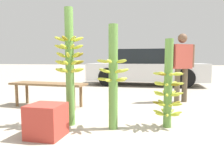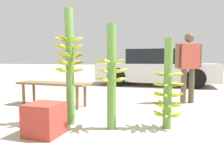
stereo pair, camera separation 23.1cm
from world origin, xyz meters
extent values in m
plane|color=#A89E8C|center=(0.00, 0.00, 0.00)|extent=(80.00, 80.00, 0.00)
cylinder|color=#5B8C3D|center=(-0.70, 0.27, 0.85)|extent=(0.12, 0.12, 1.70)
ellipsoid|color=#ADB733|center=(-0.83, 0.30, 1.26)|extent=(0.17, 0.09, 0.09)
ellipsoid|color=#ADB733|center=(-0.81, 0.19, 1.26)|extent=(0.16, 0.13, 0.09)
ellipsoid|color=#736414|center=(-0.70, 0.14, 1.26)|extent=(0.05, 0.16, 0.09)
ellipsoid|color=#ADB733|center=(-0.60, 0.18, 1.26)|extent=(0.15, 0.14, 0.09)
ellipsoid|color=#ADB733|center=(-0.57, 0.29, 1.26)|extent=(0.17, 0.07, 0.09)
ellipsoid|color=#736414|center=(-0.64, 0.39, 1.26)|extent=(0.12, 0.16, 0.09)
ellipsoid|color=#ADB733|center=(-0.75, 0.39, 1.26)|extent=(0.11, 0.17, 0.09)
ellipsoid|color=#ADB733|center=(-0.81, 0.21, 1.15)|extent=(0.16, 0.12, 0.09)
ellipsoid|color=#ADB733|center=(-0.72, 0.14, 1.15)|extent=(0.07, 0.17, 0.09)
ellipsoid|color=#ADB733|center=(-0.61, 0.17, 1.15)|extent=(0.14, 0.15, 0.09)
ellipsoid|color=#ADB733|center=(-0.57, 0.28, 1.15)|extent=(0.16, 0.05, 0.09)
ellipsoid|color=#ADB733|center=(-0.62, 0.38, 1.15)|extent=(0.13, 0.16, 0.09)
ellipsoid|color=#ADB733|center=(-0.73, 0.40, 1.15)|extent=(0.09, 0.17, 0.09)
ellipsoid|color=#ADB733|center=(-0.82, 0.32, 1.15)|extent=(0.17, 0.10, 0.09)
ellipsoid|color=#ADB733|center=(-0.83, 0.26, 1.03)|extent=(0.16, 0.05, 0.10)
ellipsoid|color=#ADB733|center=(-0.78, 0.17, 1.03)|extent=(0.13, 0.16, 0.10)
ellipsoid|color=#ADB733|center=(-0.67, 0.14, 1.03)|extent=(0.09, 0.17, 0.10)
ellipsoid|color=#ADB733|center=(-0.58, 0.22, 1.03)|extent=(0.17, 0.11, 0.10)
ellipsoid|color=#736414|center=(-0.58, 0.33, 1.03)|extent=(0.16, 0.12, 0.10)
ellipsoid|color=#ADB733|center=(-0.67, 0.40, 1.03)|extent=(0.08, 0.17, 0.10)
ellipsoid|color=#ADB733|center=(-0.78, 0.37, 1.03)|extent=(0.14, 0.15, 0.10)
ellipsoid|color=#ADB733|center=(-0.83, 0.30, 0.92)|extent=(0.17, 0.08, 0.09)
ellipsoid|color=#ADB733|center=(-0.80, 0.19, 0.92)|extent=(0.16, 0.14, 0.09)
ellipsoid|color=#ADB733|center=(-0.70, 0.14, 0.92)|extent=(0.05, 0.16, 0.09)
ellipsoid|color=#ADB733|center=(-0.60, 0.19, 0.92)|extent=(0.15, 0.14, 0.09)
ellipsoid|color=#736414|center=(-0.57, 0.30, 0.92)|extent=(0.17, 0.08, 0.09)
ellipsoid|color=#ADB733|center=(-0.64, 0.39, 0.92)|extent=(0.11, 0.17, 0.09)
ellipsoid|color=#736414|center=(-0.75, 0.39, 0.92)|extent=(0.11, 0.17, 0.09)
ellipsoid|color=#ADB733|center=(-0.82, 0.31, 0.81)|extent=(0.17, 0.09, 0.09)
ellipsoid|color=#ADB733|center=(-0.81, 0.20, 0.81)|extent=(0.16, 0.13, 0.09)
ellipsoid|color=#ADB733|center=(-0.71, 0.14, 0.81)|extent=(0.06, 0.17, 0.09)
ellipsoid|color=#ADB733|center=(-0.60, 0.18, 0.81)|extent=(0.15, 0.14, 0.09)
ellipsoid|color=#ADB733|center=(-0.57, 0.29, 0.81)|extent=(0.17, 0.07, 0.09)
ellipsoid|color=#ADB733|center=(-0.63, 0.38, 0.81)|extent=(0.12, 0.16, 0.09)
ellipsoid|color=#ADB733|center=(-0.75, 0.39, 0.81)|extent=(0.10, 0.17, 0.09)
cylinder|color=#5B8C3D|center=(-0.04, 0.23, 0.72)|extent=(0.13, 0.13, 1.44)
ellipsoid|color=#ADB733|center=(-0.18, 0.20, 0.94)|extent=(0.18, 0.07, 0.07)
ellipsoid|color=#ADB733|center=(-0.06, 0.09, 0.94)|extent=(0.07, 0.18, 0.07)
ellipsoid|color=#ADB733|center=(0.08, 0.17, 0.94)|extent=(0.17, 0.11, 0.07)
ellipsoid|color=#736414|center=(0.05, 0.33, 0.94)|extent=(0.15, 0.15, 0.07)
ellipsoid|color=#ADB733|center=(-0.11, 0.35, 0.94)|extent=(0.12, 0.17, 0.07)
ellipsoid|color=#ADB733|center=(0.08, 0.29, 0.81)|extent=(0.17, 0.11, 0.08)
ellipsoid|color=#736414|center=(-0.06, 0.37, 0.81)|extent=(0.06, 0.18, 0.08)
ellipsoid|color=#ADB733|center=(-0.18, 0.26, 0.81)|extent=(0.18, 0.08, 0.08)
ellipsoid|color=#ADB733|center=(-0.11, 0.11, 0.81)|extent=(0.12, 0.17, 0.08)
ellipsoid|color=#ADB733|center=(0.05, 0.12, 0.81)|extent=(0.15, 0.16, 0.08)
ellipsoid|color=#ADB733|center=(0.08, 0.15, 0.70)|extent=(0.17, 0.13, 0.06)
ellipsoid|color=#ADB733|center=(0.07, 0.32, 0.70)|extent=(0.16, 0.14, 0.06)
ellipsoid|color=#ADB733|center=(-0.10, 0.36, 0.70)|extent=(0.10, 0.17, 0.06)
ellipsoid|color=#ADB733|center=(-0.18, 0.22, 0.70)|extent=(0.17, 0.06, 0.06)
ellipsoid|color=#ADB733|center=(-0.08, 0.09, 0.70)|extent=(0.08, 0.17, 0.06)
cylinder|color=#5B8C3D|center=(0.70, 0.48, 0.63)|extent=(0.12, 0.12, 1.25)
ellipsoid|color=#736414|center=(0.61, 0.37, 0.77)|extent=(0.13, 0.15, 0.05)
ellipsoid|color=#ADB733|center=(0.73, 0.35, 0.77)|extent=(0.08, 0.17, 0.05)
ellipsoid|color=#ADB733|center=(0.82, 0.42, 0.77)|extent=(0.17, 0.11, 0.05)
ellipsoid|color=#ADB733|center=(0.82, 0.54, 0.77)|extent=(0.16, 0.11, 0.05)
ellipsoid|color=#ADB733|center=(0.72, 0.61, 0.77)|extent=(0.07, 0.17, 0.05)
ellipsoid|color=#ADB733|center=(0.61, 0.58, 0.77)|extent=(0.14, 0.15, 0.05)
ellipsoid|color=#ADB733|center=(0.56, 0.48, 0.77)|extent=(0.16, 0.04, 0.05)
ellipsoid|color=#ADB733|center=(0.67, 0.35, 0.63)|extent=(0.07, 0.17, 0.06)
ellipsoid|color=#736414|center=(0.78, 0.38, 0.63)|extent=(0.14, 0.15, 0.06)
ellipsoid|color=#ADB733|center=(0.83, 0.49, 0.63)|extent=(0.17, 0.05, 0.06)
ellipsoid|color=#ADB733|center=(0.77, 0.59, 0.63)|extent=(0.13, 0.16, 0.06)
ellipsoid|color=#ADB733|center=(0.66, 0.61, 0.63)|extent=(0.08, 0.17, 0.06)
ellipsoid|color=#ADB733|center=(0.57, 0.53, 0.63)|extent=(0.17, 0.10, 0.06)
ellipsoid|color=#ADB733|center=(0.58, 0.42, 0.63)|extent=(0.16, 0.12, 0.06)
ellipsoid|color=#ADB733|center=(0.58, 0.41, 0.49)|extent=(0.16, 0.12, 0.07)
ellipsoid|color=#ADB733|center=(0.68, 0.35, 0.49)|extent=(0.06, 0.17, 0.07)
ellipsoid|color=#ADB733|center=(0.79, 0.39, 0.49)|extent=(0.15, 0.15, 0.07)
ellipsoid|color=#ADB733|center=(0.83, 0.50, 0.49)|extent=(0.17, 0.06, 0.07)
ellipsoid|color=#ADB733|center=(0.77, 0.59, 0.49)|extent=(0.12, 0.16, 0.07)
ellipsoid|color=#ADB733|center=(0.65, 0.61, 0.49)|extent=(0.09, 0.17, 0.07)
ellipsoid|color=#ADB733|center=(0.57, 0.52, 0.49)|extent=(0.17, 0.09, 0.07)
ellipsoid|color=#ADB733|center=(0.61, 0.58, 0.35)|extent=(0.14, 0.15, 0.07)
ellipsoid|color=#736414|center=(0.56, 0.48, 0.35)|extent=(0.17, 0.05, 0.07)
ellipsoid|color=#ADB733|center=(0.62, 0.37, 0.35)|extent=(0.13, 0.16, 0.07)
ellipsoid|color=#ADB733|center=(0.73, 0.35, 0.35)|extent=(0.08, 0.17, 0.07)
ellipsoid|color=#ADB733|center=(0.82, 0.43, 0.35)|extent=(0.17, 0.10, 0.07)
ellipsoid|color=#736414|center=(0.81, 0.54, 0.35)|extent=(0.17, 0.11, 0.07)
ellipsoid|color=#736414|center=(0.72, 0.61, 0.35)|extent=(0.07, 0.17, 0.07)
ellipsoid|color=#ADB733|center=(0.59, 0.40, 0.20)|extent=(0.16, 0.13, 0.08)
ellipsoid|color=#ADB733|center=(0.69, 0.35, 0.20)|extent=(0.05, 0.17, 0.08)
ellipsoid|color=#ADB733|center=(0.80, 0.39, 0.20)|extent=(0.15, 0.14, 0.08)
ellipsoid|color=#ADB733|center=(0.82, 0.51, 0.20)|extent=(0.17, 0.07, 0.08)
ellipsoid|color=#ADB733|center=(0.76, 0.60, 0.20)|extent=(0.11, 0.17, 0.08)
ellipsoid|color=#ADB733|center=(0.64, 0.60, 0.20)|extent=(0.10, 0.17, 0.08)
ellipsoid|color=#ADB733|center=(0.57, 0.51, 0.20)|extent=(0.17, 0.08, 0.08)
cylinder|color=brown|center=(1.11, 2.54, 0.38)|extent=(0.17, 0.17, 0.77)
cylinder|color=brown|center=(0.94, 2.44, 0.38)|extent=(0.17, 0.17, 0.77)
cube|color=#BF4C3F|center=(1.03, 2.49, 1.04)|extent=(0.47, 0.39, 0.54)
cylinder|color=brown|center=(1.26, 2.63, 1.05)|extent=(0.14, 0.14, 0.52)
cylinder|color=brown|center=(0.79, 2.36, 1.05)|extent=(0.14, 0.14, 0.52)
sphere|color=brown|center=(1.03, 2.49, 1.44)|extent=(0.21, 0.21, 0.21)
cube|color=brown|center=(-1.67, 1.35, 0.47)|extent=(1.62, 0.55, 0.04)
cylinder|color=brown|center=(-2.31, 1.56, 0.23)|extent=(0.06, 0.06, 0.45)
cylinder|color=brown|center=(-1.01, 1.48, 0.23)|extent=(0.06, 0.06, 0.45)
cylinder|color=brown|center=(-2.33, 1.23, 0.23)|extent=(0.06, 0.06, 0.45)
cylinder|color=brown|center=(-1.03, 1.15, 0.23)|extent=(0.06, 0.06, 0.45)
cube|color=silver|center=(-0.01, 5.88, 0.51)|extent=(4.42, 1.82, 0.64)
cube|color=black|center=(0.16, 5.88, 1.09)|extent=(2.45, 1.63, 0.53)
cylinder|color=black|center=(-1.35, 5.07, 0.34)|extent=(0.68, 0.22, 0.68)
cylinder|color=black|center=(-1.39, 6.61, 0.34)|extent=(0.68, 0.22, 0.68)
cylinder|color=black|center=(1.36, 5.14, 0.34)|extent=(0.68, 0.22, 0.68)
cylinder|color=black|center=(1.32, 6.68, 0.34)|extent=(0.68, 0.22, 0.68)
cube|color=#B2382D|center=(-0.78, -0.28, 0.21)|extent=(0.42, 0.42, 0.42)
camera|label=1|loc=(0.62, -2.68, 0.96)|focal=35.00mm
camera|label=2|loc=(0.84, -2.61, 0.96)|focal=35.00mm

